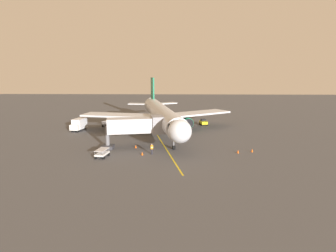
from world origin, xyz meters
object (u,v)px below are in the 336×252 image
at_px(box_truck_near_nose, 79,124).
at_px(safety_cone_nose_right, 252,150).
at_px(baggage_cart_portside, 102,153).
at_px(safety_cone_wing_port, 238,151).
at_px(tug_starboard_side, 203,122).
at_px(baggage_cart_rear_apron, 107,123).
at_px(airplane, 161,114).
at_px(ground_crew_marshaller, 152,149).
at_px(safety_cone_wing_starboard, 142,153).
at_px(safety_cone_nose_left, 136,146).
at_px(jet_bridge, 140,126).

relative_size(box_truck_near_nose, safety_cone_nose_right, 8.82).
distance_m(baggage_cart_portside, safety_cone_wing_port, 21.53).
bearing_deg(safety_cone_wing_port, tug_starboard_side, -82.46).
height_order(box_truck_near_nose, baggage_cart_portside, box_truck_near_nose).
height_order(baggage_cart_portside, baggage_cart_rear_apron, same).
relative_size(airplane, box_truck_near_nose, 8.26).
height_order(ground_crew_marshaller, baggage_cart_rear_apron, ground_crew_marshaller).
bearing_deg(safety_cone_wing_port, ground_crew_marshaller, 4.44).
relative_size(baggage_cart_rear_apron, safety_cone_nose_right, 5.08).
distance_m(box_truck_near_nose, safety_cone_wing_starboard, 25.04).
bearing_deg(ground_crew_marshaller, airplane, -92.24).
bearing_deg(box_truck_near_nose, safety_cone_wing_port, 151.62).
relative_size(ground_crew_marshaller, box_truck_near_nose, 0.35).
distance_m(baggage_cart_portside, safety_cone_nose_left, 7.11).
bearing_deg(tug_starboard_side, ground_crew_marshaller, 67.61).
distance_m(box_truck_near_nose, safety_cone_nose_left, 20.79).
bearing_deg(baggage_cart_portside, airplane, -113.93).
bearing_deg(jet_bridge, ground_crew_marshaller, 117.84).
relative_size(safety_cone_nose_right, safety_cone_wing_starboard, 1.00).
bearing_deg(baggage_cart_portside, baggage_cart_rear_apron, -77.75).
xyz_separation_m(safety_cone_nose_left, safety_cone_wing_port, (-16.96, 2.72, 0.00)).
bearing_deg(baggage_cart_rear_apron, ground_crew_marshaller, 118.82).
relative_size(safety_cone_nose_left, safety_cone_wing_starboard, 1.00).
xyz_separation_m(baggage_cart_portside, tug_starboard_side, (-18.08, -27.49, 0.05)).
bearing_deg(baggage_cart_portside, safety_cone_wing_port, -172.35).
bearing_deg(jet_bridge, safety_cone_wing_port, 168.38).
distance_m(ground_crew_marshaller, box_truck_near_nose, 25.65).
bearing_deg(baggage_cart_rear_apron, safety_cone_nose_right, 143.34).
bearing_deg(box_truck_near_nose, baggage_cart_rear_apron, -132.84).
distance_m(airplane, tug_starboard_side, 13.92).
xyz_separation_m(airplane, jet_bridge, (2.97, 12.13, -0.24)).
xyz_separation_m(airplane, tug_starboard_side, (-9.94, -9.17, -3.30)).
xyz_separation_m(jet_bridge, safety_cone_wing_starboard, (-0.85, 4.92, -3.49)).
xyz_separation_m(jet_bridge, safety_cone_nose_left, (0.78, 0.61, -3.49)).
relative_size(airplane, safety_cone_nose_right, 72.87).
height_order(baggage_cart_portside, safety_cone_wing_port, baggage_cart_portside).
distance_m(ground_crew_marshaller, safety_cone_wing_starboard, 1.67).
distance_m(safety_cone_nose_left, safety_cone_nose_right, 19.51).
bearing_deg(baggage_cart_rear_apron, jet_bridge, 119.04).
bearing_deg(safety_cone_nose_right, baggage_cart_rear_apron, -36.66).
relative_size(jet_bridge, safety_cone_nose_right, 20.92).
distance_m(safety_cone_wing_port, safety_cone_wing_starboard, 15.40).
bearing_deg(safety_cone_nose_left, jet_bridge, -142.29).
distance_m(baggage_cart_portside, baggage_cart_rear_apron, 26.03).
relative_size(box_truck_near_nose, baggage_cart_portside, 1.74).
height_order(airplane, baggage_cart_portside, airplane).
xyz_separation_m(jet_bridge, baggage_cart_portside, (5.16, 6.19, -3.11)).
bearing_deg(safety_cone_wing_port, safety_cone_nose_left, -9.11).
xyz_separation_m(ground_crew_marshaller, safety_cone_wing_starboard, (1.47, 0.52, -0.61)).
bearing_deg(box_truck_near_nose, ground_crew_marshaller, 134.54).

